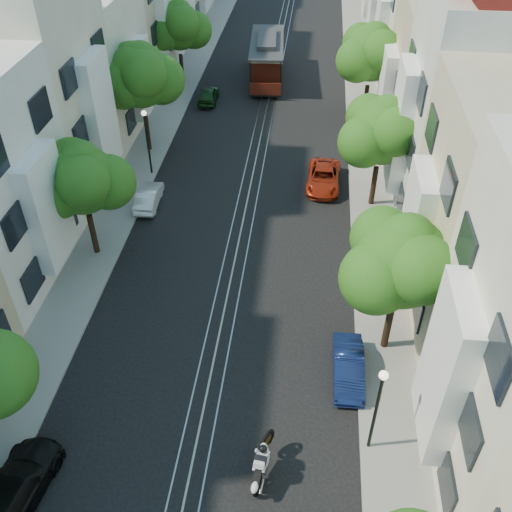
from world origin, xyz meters
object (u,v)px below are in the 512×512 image
(tree_w_d, at_px, (179,27))
(sportbike_rider, at_px, (262,461))
(lamp_west, at_px, (147,133))
(parked_car_w_mid, at_px, (149,197))
(tree_e_d, at_px, (372,54))
(tree_w_c, at_px, (141,77))
(tree_e_c, at_px, (383,133))
(lamp_east, at_px, (378,400))
(parked_car_e_far, at_px, (323,178))
(tree_e_b, at_px, (403,264))
(parked_car_w_near, at_px, (14,491))
(cable_car, at_px, (267,57))
(parked_car_e_mid, at_px, (348,367))
(parked_car_w_far, at_px, (208,95))
(tree_w_b, at_px, (82,181))

(tree_w_d, height_order, sportbike_rider, tree_w_d)
(lamp_west, distance_m, parked_car_w_mid, 4.11)
(tree_e_d, xyz_separation_m, parked_car_w_mid, (-12.86, -12.31, -4.33))
(tree_w_c, bearing_deg, tree_e_c, -19.15)
(tree_e_d, bearing_deg, lamp_east, -92.04)
(tree_w_d, xyz_separation_m, parked_car_e_far, (11.54, -14.20, -4.02))
(tree_e_c, relative_size, tree_e_d, 0.95)
(tree_e_b, height_order, lamp_east, tree_e_b)
(tree_e_b, xyz_separation_m, parked_car_w_near, (-12.86, -8.26, -4.09))
(tree_w_c, relative_size, parked_car_e_far, 1.70)
(parked_car_w_mid, bearing_deg, lamp_west, -80.29)
(cable_car, bearing_deg, parked_car_w_near, -101.43)
(lamp_west, distance_m, parked_car_e_far, 10.94)
(tree_w_d, xyz_separation_m, lamp_east, (13.44, -31.98, -1.75))
(tree_e_b, bearing_deg, parked_car_e_mid, -133.48)
(parked_car_w_near, relative_size, parked_car_w_mid, 1.35)
(tree_e_d, xyz_separation_m, lamp_east, (-0.96, -26.98, -2.02))
(lamp_east, xyz_separation_m, cable_car, (-6.80, 33.82, -0.94))
(tree_w_d, relative_size, parked_car_w_mid, 2.00)
(tree_e_c, relative_size, parked_car_e_mid, 1.89)
(tree_e_b, xyz_separation_m, parked_car_w_mid, (-12.86, 9.69, -4.20))
(tree_e_b, bearing_deg, lamp_west, 136.15)
(tree_w_d, height_order, cable_car, tree_w_d)
(sportbike_rider, bearing_deg, tree_e_c, 82.98)
(parked_car_e_mid, relative_size, parked_car_w_near, 0.78)
(lamp_east, xyz_separation_m, parked_car_w_far, (-10.86, 29.01, -2.27))
(tree_e_c, xyz_separation_m, parked_car_e_far, (-2.86, 1.80, -4.02))
(lamp_east, xyz_separation_m, parked_car_w_mid, (-11.90, 14.67, -2.31))
(tree_e_c, bearing_deg, lamp_west, 171.51)
(lamp_west, bearing_deg, tree_w_d, 93.44)
(tree_e_d, relative_size, lamp_east, 1.65)
(parked_car_w_near, height_order, parked_car_w_mid, parked_car_w_near)
(tree_w_c, height_order, parked_car_w_far, tree_w_c)
(parked_car_e_far, bearing_deg, parked_car_e_mid, -82.86)
(lamp_east, relative_size, parked_car_w_mid, 1.27)
(tree_e_c, distance_m, parked_car_e_mid, 13.48)
(cable_car, xyz_separation_m, parked_car_e_far, (4.90, -16.04, -1.32))
(tree_e_d, height_order, sportbike_rider, tree_e_d)
(tree_e_b, relative_size, cable_car, 0.78)
(tree_e_b, height_order, parked_car_e_far, tree_e_b)
(tree_w_c, relative_size, parked_car_w_mid, 2.17)
(lamp_west, height_order, cable_car, lamp_west)
(lamp_west, height_order, parked_car_w_far, lamp_west)
(parked_car_w_near, bearing_deg, lamp_east, -158.25)
(parked_car_e_mid, distance_m, parked_car_e_far, 14.60)
(tree_e_b, distance_m, tree_e_d, 22.00)
(tree_w_b, relative_size, sportbike_rider, 2.80)
(sportbike_rider, xyz_separation_m, parked_car_e_mid, (3.08, 4.67, -0.24))
(parked_car_e_mid, bearing_deg, parked_car_e_far, 93.18)
(tree_e_c, relative_size, parked_car_w_near, 1.48)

